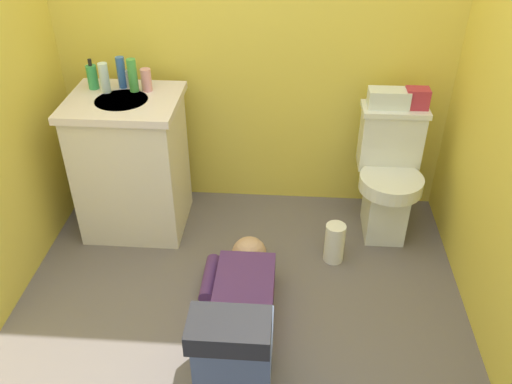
{
  "coord_description": "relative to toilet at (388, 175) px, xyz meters",
  "views": [
    {
      "loc": [
        0.22,
        -1.84,
        2.0
      ],
      "look_at": [
        0.06,
        0.45,
        0.45
      ],
      "focal_mm": 37.68,
      "sensor_mm": 36.0,
      "label": 1
    }
  ],
  "objects": [
    {
      "name": "ground_plane",
      "position": [
        -0.79,
        -0.79,
        -0.39
      ],
      "size": [
        2.77,
        3.17,
        0.04
      ],
      "primitive_type": "cube",
      "color": "#665D5C"
    },
    {
      "name": "wall_back",
      "position": [
        -0.79,
        0.33,
        0.83
      ],
      "size": [
        2.43,
        0.08,
        2.4
      ],
      "primitive_type": "cube",
      "color": "yellow",
      "rests_on": "ground_plane"
    },
    {
      "name": "toilet",
      "position": [
        0.0,
        0.0,
        0.0
      ],
      "size": [
        0.36,
        0.46,
        0.75
      ],
      "color": "white",
      "rests_on": "ground_plane"
    },
    {
      "name": "vanity_cabinet",
      "position": [
        -1.46,
        -0.06,
        0.05
      ],
      "size": [
        0.6,
        0.52,
        0.82
      ],
      "color": "beige",
      "rests_on": "ground_plane"
    },
    {
      "name": "faucet",
      "position": [
        -1.46,
        0.08,
        0.5
      ],
      "size": [
        0.02,
        0.02,
        0.1
      ],
      "primitive_type": "cylinder",
      "color": "silver",
      "rests_on": "vanity_cabinet"
    },
    {
      "name": "person_plumber",
      "position": [
        -0.77,
        -0.93,
        -0.19
      ],
      "size": [
        0.39,
        1.06,
        0.52
      ],
      "color": "#512D6B",
      "rests_on": "ground_plane"
    },
    {
      "name": "tissue_box",
      "position": [
        -0.04,
        0.09,
        0.43
      ],
      "size": [
        0.22,
        0.11,
        0.1
      ],
      "primitive_type": "cube",
      "color": "silver",
      "rests_on": "toilet"
    },
    {
      "name": "toiletry_bag",
      "position": [
        0.11,
        0.09,
        0.44
      ],
      "size": [
        0.12,
        0.09,
        0.11
      ],
      "primitive_type": "cube",
      "color": "#B22D3F",
      "rests_on": "toilet"
    },
    {
      "name": "soap_dispenser",
      "position": [
        -1.65,
        0.06,
        0.52
      ],
      "size": [
        0.06,
        0.06,
        0.17
      ],
      "color": "green",
      "rests_on": "vanity_cabinet"
    },
    {
      "name": "bottle_clear",
      "position": [
        -1.57,
        0.02,
        0.53
      ],
      "size": [
        0.05,
        0.05,
        0.16
      ],
      "primitive_type": "cylinder",
      "color": "silver",
      "rests_on": "vanity_cabinet"
    },
    {
      "name": "bottle_blue",
      "position": [
        -1.5,
        0.09,
        0.54
      ],
      "size": [
        0.05,
        0.05,
        0.17
      ],
      "primitive_type": "cylinder",
      "color": "#3867B8",
      "rests_on": "vanity_cabinet"
    },
    {
      "name": "bottle_green",
      "position": [
        -1.42,
        0.04,
        0.54
      ],
      "size": [
        0.05,
        0.05,
        0.18
      ],
      "primitive_type": "cylinder",
      "color": "green",
      "rests_on": "vanity_cabinet"
    },
    {
      "name": "bottle_pink",
      "position": [
        -1.35,
        0.06,
        0.51
      ],
      "size": [
        0.06,
        0.06,
        0.12
      ],
      "primitive_type": "cylinder",
      "color": "pink",
      "rests_on": "vanity_cabinet"
    },
    {
      "name": "paper_towel_roll",
      "position": [
        -0.3,
        -0.32,
        -0.25
      ],
      "size": [
        0.11,
        0.11,
        0.23
      ],
      "primitive_type": "cylinder",
      "color": "white",
      "rests_on": "ground_plane"
    }
  ]
}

